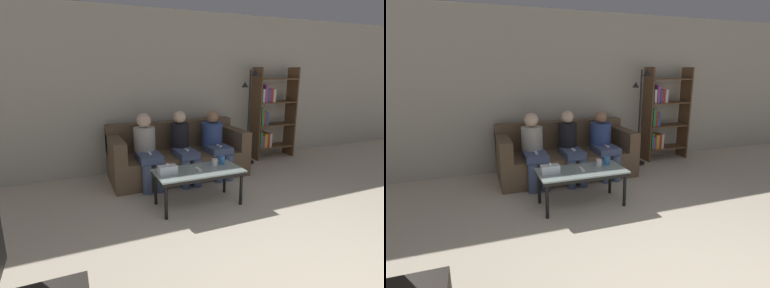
# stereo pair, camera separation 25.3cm
# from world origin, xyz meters

# --- Properties ---
(wall_back) EXTENTS (12.00, 0.06, 2.60)m
(wall_back) POSITION_xyz_m (0.00, 4.01, 1.30)
(wall_back) COLOR #B7B2A3
(wall_back) RESTS_ON ground_plane
(couch) EXTENTS (2.13, 0.88, 0.84)m
(couch) POSITION_xyz_m (0.00, 3.51, 0.31)
(couch) COLOR brown
(couch) RESTS_ON ground_plane
(coffee_table) EXTENTS (1.09, 0.53, 0.46)m
(coffee_table) POSITION_xyz_m (-0.14, 2.37, 0.41)
(coffee_table) COLOR #8C9E99
(coffee_table) RESTS_ON ground_plane
(cup_near_left) EXTENTS (0.07, 0.07, 0.09)m
(cup_near_left) POSITION_xyz_m (0.12, 2.45, 0.50)
(cup_near_left) COLOR silver
(cup_near_left) RESTS_ON coffee_table
(cup_near_right) EXTENTS (0.07, 0.07, 0.11)m
(cup_near_right) POSITION_xyz_m (0.24, 2.46, 0.51)
(cup_near_right) COLOR #3372BF
(cup_near_right) RESTS_ON coffee_table
(tissue_box) EXTENTS (0.22, 0.12, 0.13)m
(tissue_box) POSITION_xyz_m (-0.54, 2.38, 0.51)
(tissue_box) COLOR silver
(tissue_box) RESTS_ON coffee_table
(game_remote) EXTENTS (0.04, 0.15, 0.02)m
(game_remote) POSITION_xyz_m (-0.14, 2.37, 0.47)
(game_remote) COLOR white
(game_remote) RESTS_ON coffee_table
(bookshelf) EXTENTS (0.84, 0.32, 1.71)m
(bookshelf) POSITION_xyz_m (1.96, 3.78, 0.83)
(bookshelf) COLOR brown
(bookshelf) RESTS_ON ground_plane
(standing_lamp) EXTENTS (0.31, 0.26, 1.68)m
(standing_lamp) POSITION_xyz_m (1.42, 3.64, 1.03)
(standing_lamp) COLOR black
(standing_lamp) RESTS_ON ground_plane
(seated_person_left_end) EXTENTS (0.32, 0.67, 1.06)m
(seated_person_left_end) POSITION_xyz_m (-0.56, 3.28, 0.56)
(seated_person_left_end) COLOR #47567A
(seated_person_left_end) RESTS_ON ground_plane
(seated_person_mid_left) EXTENTS (0.31, 0.67, 1.06)m
(seated_person_mid_left) POSITION_xyz_m (0.00, 3.26, 0.55)
(seated_person_mid_left) COLOR #47567A
(seated_person_mid_left) RESTS_ON ground_plane
(seated_person_mid_right) EXTENTS (0.34, 0.66, 1.03)m
(seated_person_mid_right) POSITION_xyz_m (0.56, 3.29, 0.55)
(seated_person_mid_right) COLOR #47567A
(seated_person_mid_right) RESTS_ON ground_plane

